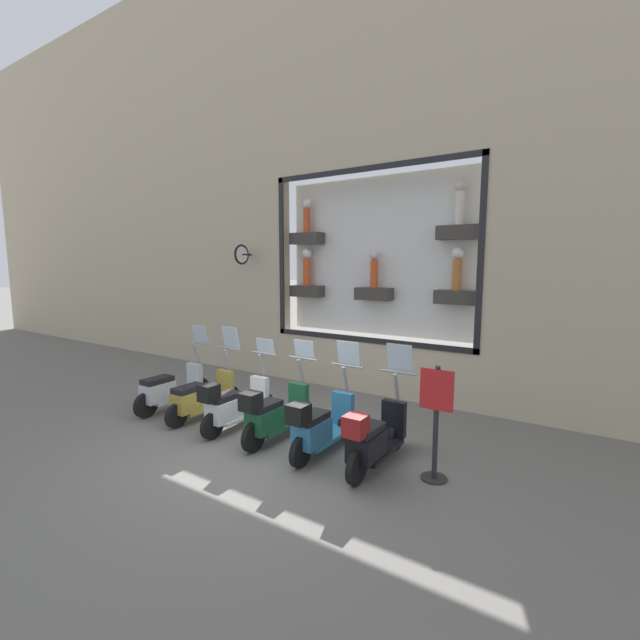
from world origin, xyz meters
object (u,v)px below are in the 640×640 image
object	(u,v)px
scooter_white_3	(233,405)
scooter_silver_5	(170,389)
shop_sign_post	(436,419)
scooter_olive_4	(201,397)
scooter_green_2	(274,414)
scooter_black_0	(374,438)
scooter_teal_1	(320,426)

from	to	relation	value
scooter_white_3	scooter_silver_5	bearing A→B (deg)	87.77
scooter_white_3	shop_sign_post	distance (m)	3.59
scooter_silver_5	scooter_white_3	bearing A→B (deg)	-92.23
scooter_olive_4	shop_sign_post	size ratio (longest dim) A/B	1.13
scooter_white_3	scooter_olive_4	bearing A→B (deg)	85.68
scooter_white_3	shop_sign_post	xyz separation A→B (m)	(0.21, -3.56, 0.40)
scooter_olive_4	scooter_white_3	bearing A→B (deg)	-94.32
scooter_green_2	scooter_silver_5	world-z (taller)	scooter_silver_5
scooter_green_2	scooter_olive_4	world-z (taller)	scooter_olive_4
scooter_black_0	scooter_white_3	world-z (taller)	scooter_black_0
scooter_green_2	scooter_olive_4	bearing A→B (deg)	88.03
scooter_black_0	shop_sign_post	size ratio (longest dim) A/B	1.13
scooter_black_0	scooter_teal_1	size ratio (longest dim) A/B	1.00
scooter_teal_1	scooter_silver_5	size ratio (longest dim) A/B	1.00
scooter_silver_5	shop_sign_post	xyz separation A→B (m)	(0.14, -5.39, 0.42)
scooter_black_0	scooter_teal_1	distance (m)	0.91
scooter_teal_1	scooter_green_2	distance (m)	0.91
scooter_white_3	scooter_green_2	bearing A→B (deg)	-89.61
scooter_green_2	shop_sign_post	bearing A→B (deg)	-85.64
scooter_black_0	scooter_olive_4	xyz separation A→B (m)	(0.06, 3.66, -0.05)
scooter_black_0	scooter_teal_1	world-z (taller)	scooter_black_0
scooter_olive_4	shop_sign_post	xyz separation A→B (m)	(0.14, -4.48, 0.43)
scooter_green_2	scooter_silver_5	distance (m)	2.75
scooter_teal_1	scooter_green_2	bearing A→B (deg)	89.88
scooter_green_2	scooter_white_3	distance (m)	0.91
scooter_silver_5	scooter_black_0	bearing A→B (deg)	-90.77
scooter_olive_4	scooter_silver_5	xyz separation A→B (m)	(0.00, 0.91, 0.01)
scooter_teal_1	scooter_olive_4	size ratio (longest dim) A/B	1.00
scooter_green_2	scooter_silver_5	size ratio (longest dim) A/B	1.00
scooter_olive_4	scooter_silver_5	bearing A→B (deg)	89.86
scooter_teal_1	scooter_white_3	xyz separation A→B (m)	(-0.00, 1.83, -0.01)
scooter_black_0	scooter_silver_5	bearing A→B (deg)	89.23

